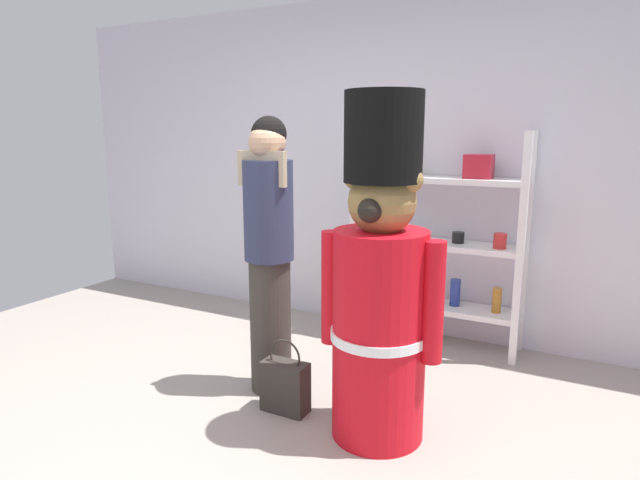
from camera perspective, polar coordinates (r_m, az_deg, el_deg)
ground_plane at (r=2.86m, az=-9.01°, el=-22.26°), size 6.40×6.40×0.00m
back_wall at (r=4.35m, az=8.09°, el=7.57°), size 6.40×0.12×2.60m
merchandise_shelf at (r=4.08m, az=12.44°, el=0.20°), size 1.26×0.35×1.59m
teddy_bear_guard at (r=2.75m, az=6.35°, el=-5.15°), size 0.66×0.50×1.77m
person_shopper at (r=3.23m, az=-5.38°, el=-0.87°), size 0.31×0.30×1.67m
shopping_bag at (r=3.20m, az=-3.70°, el=-15.07°), size 0.27×0.13×0.44m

